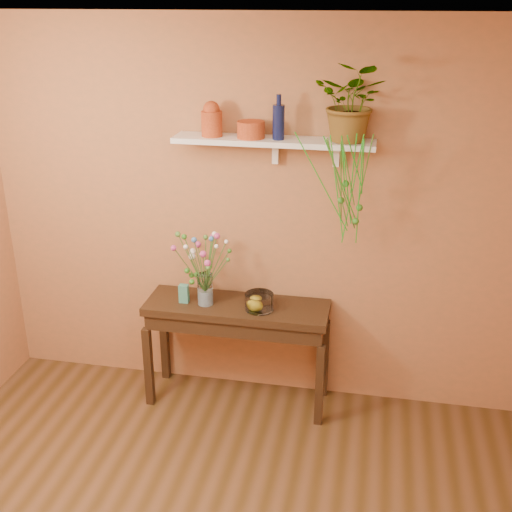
% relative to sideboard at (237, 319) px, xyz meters
% --- Properties ---
extents(room, '(4.04, 4.04, 2.70)m').
position_rel_sideboard_xyz_m(room, '(0.18, -1.77, 0.68)').
color(room, brown).
rests_on(room, ground).
extents(sideboard, '(1.29, 0.41, 0.78)m').
position_rel_sideboard_xyz_m(sideboard, '(0.00, 0.00, 0.00)').
color(sideboard, '#352112').
rests_on(sideboard, ground).
extents(wall_shelf, '(1.30, 0.24, 0.19)m').
position_rel_sideboard_xyz_m(wall_shelf, '(0.24, 0.10, 1.25)').
color(wall_shelf, white).
rests_on(wall_shelf, room).
extents(terracotta_jug, '(0.14, 0.14, 0.23)m').
position_rel_sideboard_xyz_m(terracotta_jug, '(-0.17, 0.09, 1.38)').
color(terracotta_jug, '#AF4320').
rests_on(terracotta_jug, wall_shelf).
extents(terracotta_pot, '(0.22, 0.22, 0.11)m').
position_rel_sideboard_xyz_m(terracotta_pot, '(0.09, 0.08, 1.32)').
color(terracotta_pot, '#AF4320').
rests_on(terracotta_pot, wall_shelf).
extents(blue_bottle, '(0.08, 0.08, 0.28)m').
position_rel_sideboard_xyz_m(blue_bottle, '(0.27, 0.07, 1.38)').
color(blue_bottle, '#0E143A').
rests_on(blue_bottle, wall_shelf).
extents(spider_plant, '(0.53, 0.49, 0.49)m').
position_rel_sideboard_xyz_m(spider_plant, '(0.72, 0.10, 1.51)').
color(spider_plant, '#31711F').
rests_on(spider_plant, wall_shelf).
extents(plant_fronds, '(0.48, 0.34, 0.73)m').
position_rel_sideboard_xyz_m(plant_fronds, '(0.73, -0.05, 1.00)').
color(plant_fronds, '#31711F').
rests_on(plant_fronds, wall_shelf).
extents(glass_vase, '(0.11, 0.11, 0.23)m').
position_rel_sideboard_xyz_m(glass_vase, '(-0.22, -0.04, 0.21)').
color(glass_vase, white).
rests_on(glass_vase, sideboard).
extents(bouquet, '(0.40, 0.37, 0.42)m').
position_rel_sideboard_xyz_m(bouquet, '(-0.24, -0.03, 0.48)').
color(bouquet, '#386B28').
rests_on(bouquet, glass_vase).
extents(glass_bowl, '(0.20, 0.20, 0.12)m').
position_rel_sideboard_xyz_m(glass_bowl, '(0.17, -0.05, 0.17)').
color(glass_bowl, white).
rests_on(glass_bowl, sideboard).
extents(lemon, '(0.08, 0.08, 0.08)m').
position_rel_sideboard_xyz_m(lemon, '(0.15, -0.07, 0.16)').
color(lemon, yellow).
rests_on(lemon, glass_bowl).
extents(carton, '(0.07, 0.05, 0.13)m').
position_rel_sideboard_xyz_m(carton, '(-0.37, -0.04, 0.18)').
color(carton, teal).
rests_on(carton, sideboard).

